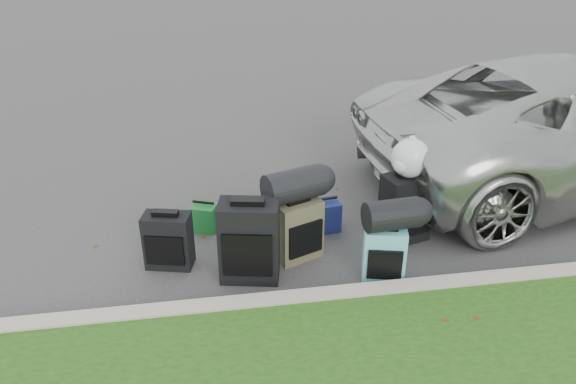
{
  "coord_description": "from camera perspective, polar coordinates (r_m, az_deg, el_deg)",
  "views": [
    {
      "loc": [
        -0.91,
        -4.89,
        3.17
      ],
      "look_at": [
        -0.1,
        0.2,
        0.55
      ],
      "focal_mm": 35.0,
      "sensor_mm": 36.0,
      "label": 1
    }
  ],
  "objects": [
    {
      "name": "ground",
      "position": [
        5.9,
        1.27,
        -5.57
      ],
      "size": [
        120.0,
        120.0,
        0.0
      ],
      "primitive_type": "plane",
      "color": "#383535",
      "rests_on": "ground"
    },
    {
      "name": "curb",
      "position": [
        5.06,
        3.32,
        -10.87
      ],
      "size": [
        120.0,
        0.18,
        0.15
      ],
      "primitive_type": "cube",
      "color": "#9E937F",
      "rests_on": "ground"
    },
    {
      "name": "suitcase_small_black",
      "position": [
        5.59,
        -12.06,
        -4.86
      ],
      "size": [
        0.49,
        0.35,
        0.56
      ],
      "primitive_type": "cube",
      "rotation": [
        0.0,
        0.0,
        -0.24
      ],
      "color": "black",
      "rests_on": "ground"
    },
    {
      "name": "suitcase_large_black_left",
      "position": [
        5.25,
        -3.95,
        -5.01
      ],
      "size": [
        0.6,
        0.43,
        0.79
      ],
      "primitive_type": "cube",
      "rotation": [
        0.0,
        0.0,
        -0.2
      ],
      "color": "black",
      "rests_on": "ground"
    },
    {
      "name": "suitcase_olive",
      "position": [
        5.58,
        0.94,
        -3.84
      ],
      "size": [
        0.53,
        0.44,
        0.63
      ],
      "primitive_type": "cube",
      "rotation": [
        0.0,
        0.0,
        0.39
      ],
      "color": "#403C28",
      "rests_on": "ground"
    },
    {
      "name": "suitcase_teal",
      "position": [
        5.35,
        9.73,
        -6.3
      ],
      "size": [
        0.43,
        0.31,
        0.55
      ],
      "primitive_type": "cube",
      "rotation": [
        0.0,
        0.0,
        -0.24
      ],
      "color": "teal",
      "rests_on": "ground"
    },
    {
      "name": "suitcase_large_black_right",
      "position": [
        5.98,
        11.85,
        -1.57
      ],
      "size": [
        0.56,
        0.42,
        0.75
      ],
      "primitive_type": "cube",
      "rotation": [
        0.0,
        0.0,
        0.27
      ],
      "color": "black",
      "rests_on": "ground"
    },
    {
      "name": "tote_green",
      "position": [
        6.19,
        -8.48,
        -2.6
      ],
      "size": [
        0.32,
        0.29,
        0.3
      ],
      "primitive_type": "cube",
      "rotation": [
        0.0,
        0.0,
        -0.37
      ],
      "color": "#1A772C",
      "rests_on": "ground"
    },
    {
      "name": "tote_navy",
      "position": [
        6.13,
        3.71,
        -2.44
      ],
      "size": [
        0.35,
        0.29,
        0.34
      ],
      "primitive_type": "cube",
      "rotation": [
        0.0,
        0.0,
        0.15
      ],
      "color": "navy",
      "rests_on": "ground"
    },
    {
      "name": "duffel_left",
      "position": [
        5.39,
        0.65,
        0.69
      ],
      "size": [
        0.66,
        0.49,
        0.32
      ],
      "primitive_type": "cylinder",
      "rotation": [
        0.0,
        1.57,
        0.33
      ],
      "color": "black",
      "rests_on": "suitcase_olive"
    },
    {
      "name": "duffel_right",
      "position": [
        5.16,
        10.57,
        -2.28
      ],
      "size": [
        0.53,
        0.33,
        0.28
      ],
      "primitive_type": "cylinder",
      "rotation": [
        0.0,
        1.57,
        0.09
      ],
      "color": "black",
      "rests_on": "suitcase_teal"
    },
    {
      "name": "trash_bag",
      "position": [
        5.73,
        12.33,
        3.39
      ],
      "size": [
        0.39,
        0.39,
        0.39
      ],
      "primitive_type": "sphere",
      "color": "silver",
      "rests_on": "suitcase_large_black_right"
    }
  ]
}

